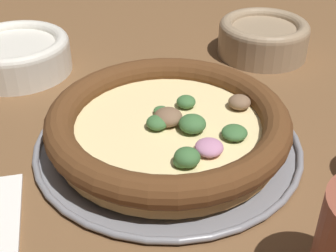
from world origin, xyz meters
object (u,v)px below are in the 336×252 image
Objects in this scene: pizza_tray at (168,143)px; pizza at (169,124)px; bowl_near at (263,37)px; bowl_far at (16,54)px.

pizza is (0.00, -0.00, 0.03)m from pizza_tray.
bowl_far is at bearing 151.42° from bowl_near.
pizza is 1.75× the size of bowl_far.
pizza_tray is 1.11× the size of pizza.
bowl_near is at bearing 21.60° from pizza_tray.
bowl_far is at bearing 101.91° from pizza.
bowl_near is at bearing -28.58° from bowl_far.
bowl_near is (0.26, 0.10, 0.02)m from pizza_tray.
pizza_tray is 1.96× the size of bowl_far.
pizza_tray is 2.19× the size of bowl_near.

